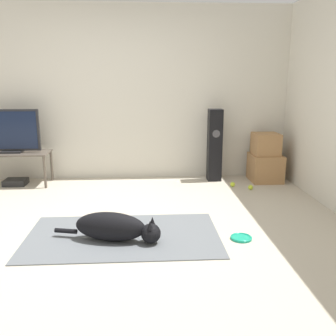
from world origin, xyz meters
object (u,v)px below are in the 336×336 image
object	(u,v)px
tv_stand	(13,156)
dog	(115,227)
floor_speaker	(215,145)
game_console	(16,182)
cardboard_box_lower	(265,168)
tv	(10,132)
tennis_ball_by_boxes	(251,187)
frisbee	(241,238)
cardboard_box_upper	(266,144)
tennis_ball_near_speaker	(233,184)

from	to	relation	value
tv_stand	dog	bearing A→B (deg)	-52.09
floor_speaker	game_console	world-z (taller)	floor_speaker
cardboard_box_lower	tv	size ratio (longest dim) A/B	0.58
tv	tennis_ball_by_boxes	xyz separation A→B (m)	(3.33, -0.47, -0.74)
frisbee	cardboard_box_lower	distance (m)	2.24
game_console	floor_speaker	bearing A→B (deg)	1.73
cardboard_box_lower	cardboard_box_upper	xyz separation A→B (m)	(-0.02, -0.00, 0.36)
dog	tennis_ball_by_boxes	world-z (taller)	dog
tennis_ball_near_speaker	game_console	xyz separation A→B (m)	(-3.11, 0.29, 0.01)
cardboard_box_lower	floor_speaker	xyz separation A→B (m)	(-0.76, 0.09, 0.33)
tennis_ball_by_boxes	tv_stand	bearing A→B (deg)	172.07
tv_stand	cardboard_box_lower	bearing A→B (deg)	-0.16
frisbee	tennis_ball_near_speaker	size ratio (longest dim) A/B	3.11
dog	floor_speaker	world-z (taller)	floor_speaker
tv_stand	tennis_ball_by_boxes	world-z (taller)	tv_stand
tennis_ball_by_boxes	game_console	world-z (taller)	game_console
dog	game_console	size ratio (longest dim) A/B	3.30
floor_speaker	tv_stand	distance (m)	2.92
tennis_ball_by_boxes	floor_speaker	bearing A→B (deg)	127.39
floor_speaker	tv_stand	xyz separation A→B (m)	(-2.92, -0.08, -0.12)
cardboard_box_upper	tennis_ball_by_boxes	distance (m)	0.77
dog	floor_speaker	size ratio (longest dim) A/B	0.96
cardboard_box_upper	tv	bearing A→B (deg)	179.73
game_console	tv	bearing A→B (deg)	131.27
cardboard_box_lower	tv_stand	xyz separation A→B (m)	(-3.67, 0.01, 0.22)
floor_speaker	frisbee	bearing A→B (deg)	-93.32
floor_speaker	cardboard_box_upper	bearing A→B (deg)	-7.26
dog	game_console	bearing A→B (deg)	127.85
dog	tennis_ball_by_boxes	size ratio (longest dim) A/B	15.43
tv	tennis_ball_near_speaker	bearing A→B (deg)	-5.53
cardboard_box_upper	floor_speaker	size ratio (longest dim) A/B	0.36
frisbee	cardboard_box_upper	world-z (taller)	cardboard_box_upper
cardboard_box_lower	game_console	world-z (taller)	cardboard_box_lower
tv_stand	tennis_ball_by_boxes	bearing A→B (deg)	-7.93
cardboard_box_upper	tv	distance (m)	3.67
floor_speaker	tennis_ball_near_speaker	bearing A→B (deg)	-61.74
dog	tv	bearing A→B (deg)	127.87
tennis_ball_by_boxes	cardboard_box_lower	bearing A→B (deg)	52.94
frisbee	game_console	world-z (taller)	game_console
cardboard_box_lower	tv	world-z (taller)	tv
cardboard_box_lower	floor_speaker	world-z (taller)	floor_speaker
tennis_ball_near_speaker	floor_speaker	bearing A→B (deg)	118.26
tv	tennis_ball_by_boxes	size ratio (longest dim) A/B	12.20
dog	game_console	distance (m)	2.59
dog	tennis_ball_near_speaker	bearing A→B (deg)	48.90
frisbee	tennis_ball_near_speaker	world-z (taller)	tennis_ball_near_speaker
tennis_ball_by_boxes	cardboard_box_upper	bearing A→B (deg)	53.97
frisbee	tennis_ball_by_boxes	world-z (taller)	tennis_ball_by_boxes
cardboard_box_upper	tennis_ball_by_boxes	bearing A→B (deg)	-126.03
frisbee	cardboard_box_upper	xyz separation A→B (m)	(0.87, 2.05, 0.55)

